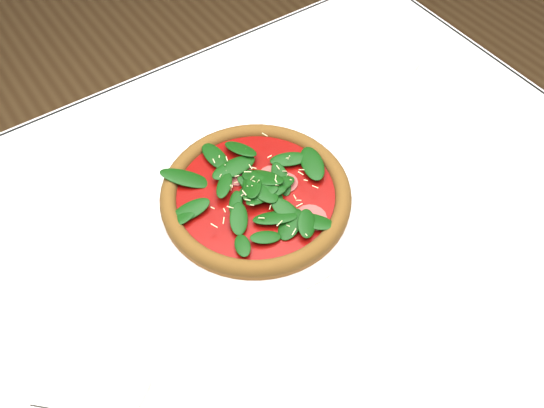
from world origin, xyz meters
TOP-DOWN VIEW (x-y plane):
  - dining_table at (0.00, 0.00)m, footprint 1.21×0.81m
  - plate at (0.06, 0.05)m, footprint 0.32×0.32m
  - pizza at (0.06, 0.05)m, footprint 0.34×0.34m
  - saucer_far at (0.43, 0.21)m, footprint 0.15×0.15m

SIDE VIEW (x-z plane):
  - dining_table at x=0.00m, z-range 0.27..1.02m
  - saucer_far at x=0.43m, z-range 0.75..0.76m
  - plate at x=0.06m, z-range 0.75..0.76m
  - pizza at x=0.06m, z-range 0.76..0.79m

